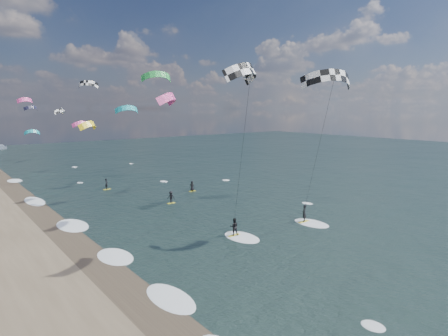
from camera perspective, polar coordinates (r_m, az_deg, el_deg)
ground at (r=28.78m, az=17.46°, el=-16.74°), size 260.00×260.00×0.00m
wet_sand_strip at (r=28.81m, az=-15.43°, el=-16.60°), size 3.00×240.00×0.00m
kitesurfer_near_a at (r=34.97m, az=15.75°, el=8.93°), size 8.09×9.11×16.09m
kitesurfer_near_b at (r=30.42m, az=3.45°, el=5.88°), size 7.15×8.89×16.11m
far_kitesurfers at (r=53.77m, az=-9.40°, el=-3.44°), size 10.72×14.51×1.70m
bg_kite_field at (r=72.74m, az=-21.34°, el=8.59°), size 12.89×76.33×10.95m
shoreline_surf at (r=33.27m, az=-16.81°, el=-13.09°), size 2.40×79.40×0.11m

